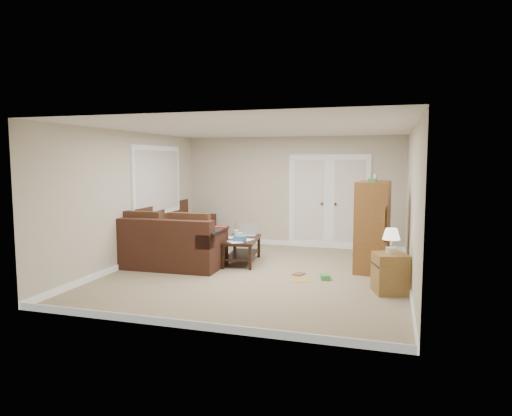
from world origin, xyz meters
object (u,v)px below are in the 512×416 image
(tv_armoire, at_px, (373,226))
(side_cabinet, at_px, (390,270))
(sectional_sofa, at_px, (172,240))
(coffee_table, at_px, (242,249))

(tv_armoire, height_order, side_cabinet, tv_armoire)
(sectional_sofa, relative_size, side_cabinet, 3.14)
(coffee_table, bearing_deg, sectional_sofa, 172.43)
(sectional_sofa, relative_size, coffee_table, 2.46)
(coffee_table, xyz_separation_m, tv_armoire, (2.41, 0.12, 0.54))
(sectional_sofa, xyz_separation_m, coffee_table, (1.49, 0.01, -0.10))
(coffee_table, relative_size, tv_armoire, 0.72)
(coffee_table, bearing_deg, side_cabinet, -32.95)
(sectional_sofa, height_order, coffee_table, sectional_sofa)
(sectional_sofa, xyz_separation_m, tv_armoire, (3.91, 0.13, 0.44))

